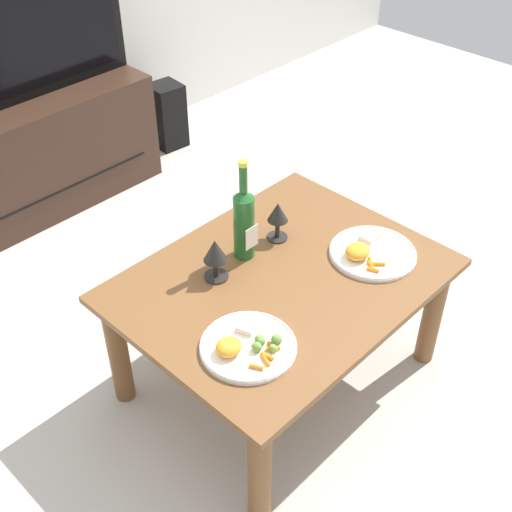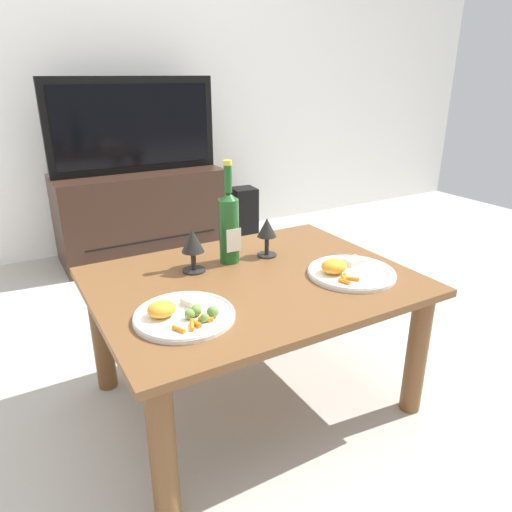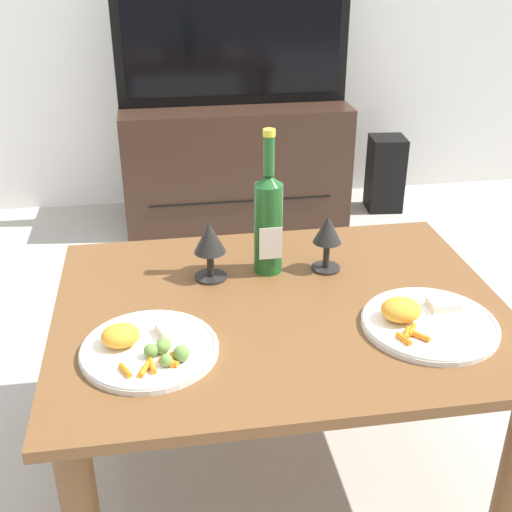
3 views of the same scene
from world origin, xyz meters
name	(u,v)px [view 3 (image 3 of 3)]	position (x,y,z in m)	size (l,w,h in m)	color
ground_plane	(278,460)	(0.00, 0.00, 0.00)	(6.40, 6.40, 0.00)	#B7B2A8
dining_table	(280,336)	(0.00, 0.00, 0.39)	(1.02, 0.79, 0.47)	brown
tv_stand	(235,162)	(0.10, 1.61, 0.27)	(1.01, 0.43, 0.54)	#382319
tv_screen	(233,39)	(0.10, 1.61, 0.82)	(1.01, 0.05, 0.55)	black
floor_speaker	(385,174)	(0.83, 1.60, 0.18)	(0.16, 0.16, 0.36)	black
wine_bottle	(268,219)	(0.00, 0.17, 0.61)	(0.07, 0.07, 0.36)	#1E5923
goblet_left	(210,241)	(-0.15, 0.15, 0.57)	(0.08, 0.08, 0.15)	black
goblet_right	(328,234)	(0.15, 0.15, 0.57)	(0.07, 0.07, 0.14)	black
dinner_plate_left	(148,347)	(-0.30, -0.14, 0.49)	(0.28, 0.28, 0.06)	white
dinner_plate_right	(425,321)	(0.29, -0.14, 0.49)	(0.29, 0.29, 0.06)	white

